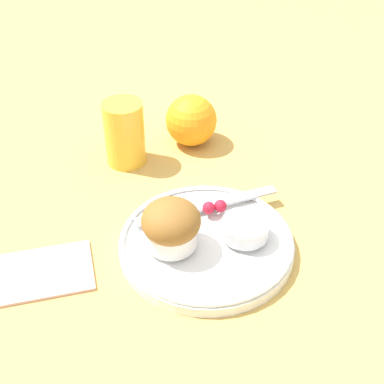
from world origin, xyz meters
name	(u,v)px	position (x,y,z in m)	size (l,w,h in m)	color
ground_plane	(197,237)	(0.00, 0.00, 0.00)	(3.00, 3.00, 0.00)	tan
plate	(206,243)	(0.01, -0.02, 0.01)	(0.22, 0.22, 0.02)	white
muffin	(171,225)	(-0.04, -0.03, 0.05)	(0.07, 0.07, 0.06)	silver
cream_ramekin	(245,228)	(0.05, -0.03, 0.03)	(0.06, 0.06, 0.02)	silver
berry_pair	(215,207)	(0.03, 0.02, 0.03)	(0.03, 0.02, 0.02)	#B7192D
butter_knife	(207,205)	(0.02, 0.03, 0.02)	(0.20, 0.04, 0.00)	#B7B7BC
orange_fruit	(191,120)	(0.05, 0.22, 0.04)	(0.08, 0.08, 0.08)	orange
juice_glass	(125,133)	(-0.06, 0.19, 0.05)	(0.06, 0.06, 0.10)	gold
folded_napkin	(27,274)	(-0.21, -0.02, 0.00)	(0.15, 0.08, 0.01)	#D19E93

